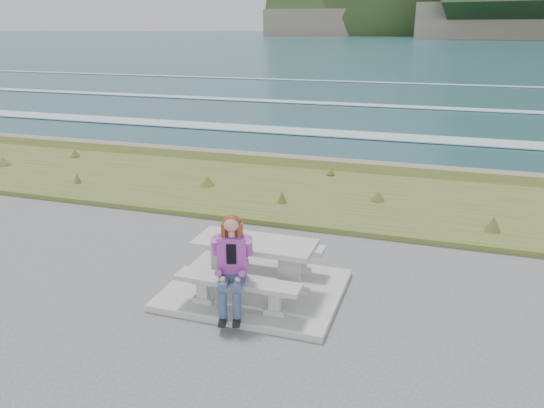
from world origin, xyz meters
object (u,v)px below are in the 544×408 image
Objects in this scene: bench_landward at (238,286)px; bench_seaward at (270,248)px; seated_woman at (232,279)px; picnic_table at (255,251)px.

bench_landward is 1.40m from bench_seaward.
bench_seaward is at bearing 73.41° from seated_woman.
bench_seaward is at bearing 90.00° from picnic_table.
bench_landward is at bearing -90.00° from bench_seaward.
picnic_table is 1.00× the size of bench_seaward.
seated_woman is at bearing -105.62° from bench_landward.
bench_landward is 0.21m from seated_woman.
seated_woman is (-0.04, -1.53, 0.16)m from bench_seaward.
picnic_table is at bearing 90.00° from bench_landward.
picnic_table is at bearing 72.27° from seated_woman.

